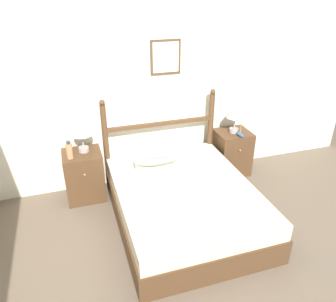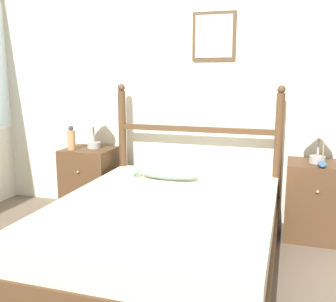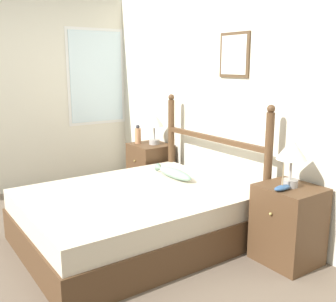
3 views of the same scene
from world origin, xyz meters
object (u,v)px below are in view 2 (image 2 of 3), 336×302
object	(u,v)px
nightstand_right	(315,200)
bottle	(71,139)
table_lamp_left	(93,120)
fish_pillow	(167,174)
model_boat	(322,164)
table_lamp_right	(320,129)
nightstand_left	(90,180)
bed	(165,234)

from	to	relation	value
nightstand_right	bottle	size ratio (longest dim) A/B	2.76
table_lamp_left	fish_pillow	bearing A→B (deg)	-20.67
table_lamp_left	model_boat	xyz separation A→B (m)	(2.11, -0.18, -0.26)
nightstand_right	bottle	bearing A→B (deg)	-177.57
nightstand_right	table_lamp_right	bearing A→B (deg)	-116.25
nightstand_right	fish_pillow	xyz separation A→B (m)	(-1.22, -0.29, 0.21)
nightstand_right	table_lamp_left	xyz separation A→B (m)	(-2.08, 0.04, 0.61)
nightstand_left	table_lamp_left	xyz separation A→B (m)	(0.04, 0.04, 0.61)
fish_pillow	nightstand_left	bearing A→B (deg)	162.23
nightstand_left	nightstand_right	distance (m)	2.12
bed	table_lamp_right	world-z (taller)	table_lamp_right
bottle	nightstand_right	bearing A→B (deg)	2.43
nightstand_left	nightstand_right	bearing A→B (deg)	0.00
table_lamp_left	fish_pillow	world-z (taller)	table_lamp_left
bottle	table_lamp_right	bearing A→B (deg)	2.17
bottle	model_boat	distance (m)	2.28
nightstand_right	model_boat	bearing A→B (deg)	-79.86
nightstand_left	bottle	world-z (taller)	bottle
nightstand_left	table_lamp_left	world-z (taller)	table_lamp_left
nightstand_left	table_lamp_left	distance (m)	0.61
nightstand_right	model_boat	xyz separation A→B (m)	(0.02, -0.14, 0.35)
model_boat	bed	bearing A→B (deg)	-146.60
bed	fish_pillow	xyz separation A→B (m)	(-0.16, 0.57, 0.29)
nightstand_left	table_lamp_right	bearing A→B (deg)	-0.28
nightstand_right	fish_pillow	bearing A→B (deg)	-166.66
table_lamp_right	fish_pillow	distance (m)	1.31
bed	bottle	xyz separation A→B (m)	(-1.20, 0.76, 0.52)
nightstand_right	bottle	xyz separation A→B (m)	(-2.26, -0.10, 0.43)
fish_pillow	nightstand_right	bearing A→B (deg)	13.34
bed	nightstand_left	bearing A→B (deg)	141.14
nightstand_right	table_lamp_right	world-z (taller)	table_lamp_right
model_boat	nightstand_left	bearing A→B (deg)	176.30
nightstand_left	fish_pillow	distance (m)	0.97
table_lamp_right	fish_pillow	bearing A→B (deg)	-167.07
bottle	nightstand_left	bearing A→B (deg)	35.56
nightstand_left	table_lamp_right	world-z (taller)	table_lamp_right
table_lamp_left	nightstand_right	bearing A→B (deg)	-1.01
table_lamp_right	model_boat	size ratio (longest dim) A/B	1.86
bed	table_lamp_left	xyz separation A→B (m)	(-1.02, 0.89, 0.70)
bed	model_boat	distance (m)	1.37
bed	fish_pillow	distance (m)	0.66
nightstand_left	model_boat	world-z (taller)	model_boat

